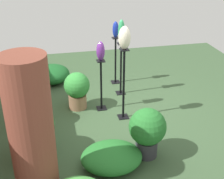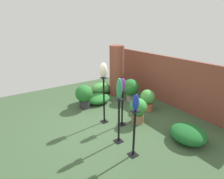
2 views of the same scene
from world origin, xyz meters
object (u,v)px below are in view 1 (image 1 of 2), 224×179
(potted_plant_front_left, at_px, (34,126))
(art_vase_jade, at_px, (121,32))
(art_vase_ivory, at_px, (125,38))
(brick_pillar, at_px, (31,131))
(art_vase_violet, at_px, (101,51))
(potted_plant_front_right, at_px, (36,105))
(potted_plant_mid_right, at_px, (77,89))
(pedestal_jade, at_px, (121,71))
(pedestal_violet, at_px, (101,88))
(potted_plant_near_pillar, at_px, (147,130))
(art_vase_cobalt, at_px, (116,30))
(pedestal_cobalt, at_px, (115,63))
(pedestal_ivory, at_px, (124,88))

(potted_plant_front_left, bearing_deg, art_vase_jade, -45.69)
(art_vase_ivory, xyz_separation_m, potted_plant_front_left, (-0.79, 1.66, -1.11))
(brick_pillar, bearing_deg, art_vase_violet, -31.22)
(art_vase_violet, bearing_deg, art_vase_jade, -42.79)
(brick_pillar, xyz_separation_m, potted_plant_front_right, (1.83, 0.02, -0.62))
(art_vase_violet, bearing_deg, potted_plant_mid_right, 72.40)
(potted_plant_front_right, bearing_deg, potted_plant_front_left, 179.80)
(brick_pillar, bearing_deg, pedestal_jade, -34.07)
(art_vase_jade, bearing_deg, potted_plant_front_left, 134.31)
(pedestal_violet, bearing_deg, potted_plant_front_left, 132.98)
(potted_plant_front_left, relative_size, potted_plant_front_right, 1.18)
(potted_plant_front_left, relative_size, potted_plant_near_pillar, 1.04)
(art_vase_jade, xyz_separation_m, potted_plant_front_left, (-1.82, 1.86, -0.92))
(pedestal_violet, bearing_deg, art_vase_cobalt, -25.45)
(potted_plant_front_right, relative_size, potted_plant_near_pillar, 0.88)
(brick_pillar, relative_size, pedestal_jade, 1.72)
(potted_plant_front_left, bearing_deg, potted_plant_near_pillar, -104.00)
(brick_pillar, height_order, art_vase_cobalt, brick_pillar)
(art_vase_ivory, bearing_deg, pedestal_cobalt, -7.37)
(pedestal_violet, bearing_deg, pedestal_ivory, -140.56)
(art_vase_ivory, relative_size, art_vase_violet, 1.10)
(brick_pillar, bearing_deg, pedestal_ivory, -44.17)
(art_vase_cobalt, bearing_deg, art_vase_jade, 178.83)
(pedestal_violet, relative_size, potted_plant_front_right, 1.43)
(potted_plant_mid_right, bearing_deg, brick_pillar, 160.35)
(brick_pillar, bearing_deg, potted_plant_front_right, 0.52)
(pedestal_violet, bearing_deg, brick_pillar, 148.78)
(potted_plant_mid_right, relative_size, potted_plant_front_right, 1.05)
(art_vase_ivory, distance_m, potted_plant_mid_right, 1.57)
(potted_plant_near_pillar, bearing_deg, pedestal_violet, 14.86)
(art_vase_violet, bearing_deg, potted_plant_front_left, 132.98)
(pedestal_ivory, bearing_deg, pedestal_violet, 39.44)
(pedestal_cobalt, distance_m, pedestal_jade, 0.59)
(pedestal_jade, xyz_separation_m, pedestal_violet, (-0.60, 0.55, -0.06))
(pedestal_jade, distance_m, potted_plant_near_pillar, 2.25)
(pedestal_cobalt, xyz_separation_m, art_vase_cobalt, (0.00, 0.00, 0.80))
(pedestal_ivory, relative_size, art_vase_cobalt, 3.77)
(art_vase_violet, bearing_deg, pedestal_violet, 0.00)
(potted_plant_mid_right, bearing_deg, art_vase_violet, -107.60)
(art_vase_ivory, xyz_separation_m, art_vase_cobalt, (1.62, -0.21, -0.31))
(pedestal_jade, relative_size, potted_plant_front_left, 1.35)
(art_vase_ivory, relative_size, art_vase_cobalt, 1.12)
(potted_plant_front_left, bearing_deg, pedestal_jade, -45.69)
(art_vase_jade, bearing_deg, art_vase_ivory, 169.14)
(art_vase_violet, height_order, potted_plant_front_left, art_vase_violet)
(pedestal_jade, height_order, art_vase_ivory, art_vase_ivory)
(pedestal_cobalt, height_order, art_vase_cobalt, art_vase_cobalt)
(potted_plant_near_pillar, bearing_deg, potted_plant_front_left, 76.00)
(art_vase_violet, xyz_separation_m, potted_plant_near_pillar, (-1.65, -0.44, -0.77))
(art_vase_cobalt, bearing_deg, pedestal_jade, 178.83)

